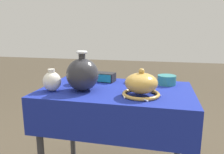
# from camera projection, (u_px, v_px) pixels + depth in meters

# --- Properties ---
(display_table) EXTENTS (1.02, 0.64, 0.79)m
(display_table) POSITION_uv_depth(u_px,v_px,m) (116.00, 103.00, 1.50)
(display_table) COLOR #38383D
(display_table) RESTS_ON ground_plane
(vase_tall_bulbous) EXTENTS (0.21, 0.21, 0.26)m
(vase_tall_bulbous) POSITION_uv_depth(u_px,v_px,m) (82.00, 74.00, 1.43)
(vase_tall_bulbous) COLOR #2D2D33
(vase_tall_bulbous) RESTS_ON display_table
(vase_dome_bell) EXTENTS (0.24, 0.24, 0.17)m
(vase_dome_bell) POSITION_uv_depth(u_px,v_px,m) (141.00, 85.00, 1.32)
(vase_dome_bell) COLOR gold
(vase_dome_bell) RESTS_ON display_table
(mosaic_tile_box) EXTENTS (0.16, 0.12, 0.07)m
(mosaic_tile_box) POSITION_uv_depth(u_px,v_px,m) (105.00, 77.00, 1.70)
(mosaic_tile_box) COLOR #232328
(mosaic_tile_box) RESTS_ON display_table
(pot_squat_teal) EXTENTS (0.13, 0.13, 0.07)m
(pot_squat_teal) POSITION_uv_depth(u_px,v_px,m) (167.00, 80.00, 1.60)
(pot_squat_teal) COLOR teal
(pot_squat_teal) RESTS_ON display_table
(bowl_shallow_slate) EXTENTS (0.13, 0.13, 0.05)m
(bowl_shallow_slate) POSITION_uv_depth(u_px,v_px,m) (134.00, 80.00, 1.65)
(bowl_shallow_slate) COLOR slate
(bowl_shallow_slate) RESTS_ON display_table
(jar_round_ivory) EXTENTS (0.12, 0.12, 0.15)m
(jar_round_ivory) POSITION_uv_depth(u_px,v_px,m) (52.00, 81.00, 1.43)
(jar_round_ivory) COLOR white
(jar_round_ivory) RESTS_ON display_table
(cup_wide_cobalt) EXTENTS (0.12, 0.12, 0.09)m
(cup_wide_cobalt) POSITION_uv_depth(u_px,v_px,m) (81.00, 77.00, 1.63)
(cup_wide_cobalt) COLOR #3851A8
(cup_wide_cobalt) RESTS_ON display_table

